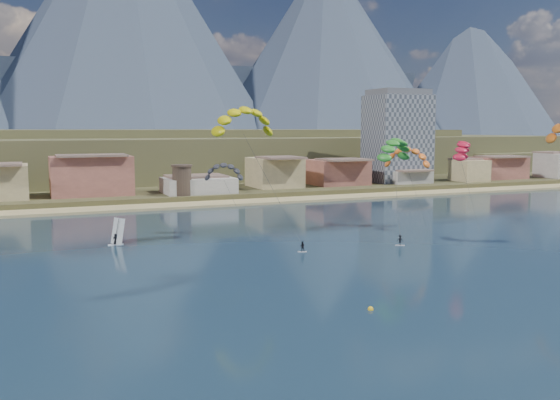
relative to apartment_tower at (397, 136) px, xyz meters
name	(u,v)px	position (x,y,z in m)	size (l,w,h in m)	color
ground	(402,332)	(-85.00, -128.00, -17.82)	(2400.00, 2400.00, 0.00)	black
beach	(171,206)	(-85.00, -22.00, -17.57)	(2200.00, 12.00, 0.90)	tan
land	(66,150)	(-85.00, 432.00, -17.82)	(2200.00, 900.00, 4.00)	#4C4429
foothills	(158,153)	(-62.61, 104.47, -8.74)	(940.00, 210.00, 18.00)	brown
mountain_ridge	(37,30)	(-99.60, 695.65, 132.49)	(2060.00, 480.00, 400.00)	#293345
town	(5,177)	(-125.00, -6.00, -9.82)	(400.00, 24.00, 12.00)	#BDB8AF
apartment_tower	(397,136)	(0.00, 0.00, 0.00)	(20.00, 16.00, 32.00)	gray
watchtower	(182,180)	(-80.00, -14.00, -11.45)	(5.82, 5.82, 8.60)	#47382D
kitesurfer_yellow	(244,117)	(-84.02, -77.26, 4.70)	(13.44, 14.36, 26.35)	silver
kitesurfer_green	(394,147)	(-51.67, -75.85, -0.87)	(14.04, 19.01, 22.23)	silver
distant_kite_dark	(224,169)	(-84.53, -66.95, -4.98)	(8.30, 6.78, 15.75)	#262626
distant_kite_orange	(407,154)	(-46.47, -72.80, -2.51)	(9.78, 9.25, 18.51)	#262626
distant_kite_red	(461,148)	(-38.94, -80.49, -1.06)	(8.43, 8.55, 19.60)	#262626
windsurfer	(116,237)	(-105.44, -69.77, -16.30)	(2.73, 2.97, 4.77)	silver
buoy	(371,309)	(-84.08, -120.39, -17.71)	(0.65, 0.65, 0.65)	yellow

